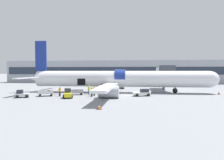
{
  "coord_description": "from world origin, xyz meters",
  "views": [
    {
      "loc": [
        1.87,
        -38.82,
        4.71
      ],
      "look_at": [
        -2.88,
        1.75,
        2.82
      ],
      "focal_mm": 32.0,
      "sensor_mm": 36.0,
      "label": 1
    }
  ],
  "objects_px": {
    "ground_crew_loader_b": "(60,91)",
    "ground_crew_supervisor": "(92,91)",
    "baggage_cart_loading": "(76,92)",
    "ground_crew_loader_a": "(89,90)",
    "baggage_tug_mid": "(68,94)",
    "baggage_tug_lead": "(22,94)",
    "baggage_cart_queued": "(46,93)",
    "ground_crew_helper": "(94,91)",
    "baggage_tug_rear": "(142,93)",
    "airplane": "(118,79)",
    "ground_crew_driver": "(92,92)"
  },
  "relations": [
    {
      "from": "baggage_tug_rear",
      "to": "ground_crew_loader_a",
      "type": "relative_size",
      "value": 1.94
    },
    {
      "from": "baggage_cart_queued",
      "to": "ground_crew_supervisor",
      "type": "relative_size",
      "value": 2.42
    },
    {
      "from": "baggage_tug_lead",
      "to": "ground_crew_helper",
      "type": "relative_size",
      "value": 1.57
    },
    {
      "from": "baggage_tug_mid",
      "to": "baggage_cart_queued",
      "type": "relative_size",
      "value": 0.76
    },
    {
      "from": "baggage_cart_queued",
      "to": "ground_crew_loader_b",
      "type": "xyz_separation_m",
      "value": [
        2.71,
        -0.16,
        0.41
      ]
    },
    {
      "from": "ground_crew_loader_b",
      "to": "ground_crew_supervisor",
      "type": "bearing_deg",
      "value": 24.14
    },
    {
      "from": "baggage_cart_loading",
      "to": "ground_crew_helper",
      "type": "height_order",
      "value": "ground_crew_helper"
    },
    {
      "from": "ground_crew_supervisor",
      "to": "ground_crew_helper",
      "type": "relative_size",
      "value": 0.9
    },
    {
      "from": "airplane",
      "to": "baggage_tug_rear",
      "type": "distance_m",
      "value": 7.95
    },
    {
      "from": "baggage_tug_mid",
      "to": "ground_crew_helper",
      "type": "xyz_separation_m",
      "value": [
        3.96,
        3.51,
        0.24
      ]
    },
    {
      "from": "baggage_cart_loading",
      "to": "baggage_cart_queued",
      "type": "bearing_deg",
      "value": -152.75
    },
    {
      "from": "ground_crew_loader_b",
      "to": "ground_crew_driver",
      "type": "bearing_deg",
      "value": 0.87
    },
    {
      "from": "airplane",
      "to": "ground_crew_loader_a",
      "type": "xyz_separation_m",
      "value": [
        -5.44,
        -4.29,
        -1.89
      ]
    },
    {
      "from": "baggage_tug_mid",
      "to": "baggage_cart_queued",
      "type": "xyz_separation_m",
      "value": [
        -4.88,
        2.04,
        -0.18
      ]
    },
    {
      "from": "airplane",
      "to": "ground_crew_helper",
      "type": "bearing_deg",
      "value": -121.97
    },
    {
      "from": "baggage_tug_rear",
      "to": "ground_crew_supervisor",
      "type": "relative_size",
      "value": 2.21
    },
    {
      "from": "ground_crew_driver",
      "to": "ground_crew_supervisor",
      "type": "height_order",
      "value": "ground_crew_driver"
    },
    {
      "from": "ground_crew_loader_a",
      "to": "ground_crew_driver",
      "type": "xyz_separation_m",
      "value": [
        1.37,
        -3.55,
        -0.03
      ]
    },
    {
      "from": "baggage_cart_queued",
      "to": "ground_crew_supervisor",
      "type": "distance_m",
      "value": 8.57
    },
    {
      "from": "ground_crew_helper",
      "to": "baggage_cart_queued",
      "type": "bearing_deg",
      "value": -170.53
    },
    {
      "from": "baggage_tug_mid",
      "to": "airplane",
      "type": "bearing_deg",
      "value": 51.17
    },
    {
      "from": "airplane",
      "to": "ground_crew_supervisor",
      "type": "height_order",
      "value": "airplane"
    },
    {
      "from": "baggage_cart_queued",
      "to": "ground_crew_driver",
      "type": "distance_m",
      "value": 8.7
    },
    {
      "from": "airplane",
      "to": "ground_crew_supervisor",
      "type": "distance_m",
      "value": 7.36
    },
    {
      "from": "baggage_cart_loading",
      "to": "ground_crew_helper",
      "type": "distance_m",
      "value": 3.99
    },
    {
      "from": "baggage_tug_lead",
      "to": "ground_crew_driver",
      "type": "xyz_separation_m",
      "value": [
        12.08,
        2.32,
        0.34
      ]
    },
    {
      "from": "ground_crew_loader_a",
      "to": "ground_crew_loader_b",
      "type": "xyz_separation_m",
      "value": [
        -4.61,
        -3.64,
        -0.04
      ]
    },
    {
      "from": "ground_crew_helper",
      "to": "baggage_tug_mid",
      "type": "bearing_deg",
      "value": -138.46
    },
    {
      "from": "airplane",
      "to": "ground_crew_loader_b",
      "type": "bearing_deg",
      "value": -141.75
    },
    {
      "from": "baggage_cart_loading",
      "to": "ground_crew_driver",
      "type": "bearing_deg",
      "value": -36.1
    },
    {
      "from": "ground_crew_loader_a",
      "to": "ground_crew_driver",
      "type": "bearing_deg",
      "value": -68.97
    },
    {
      "from": "airplane",
      "to": "ground_crew_loader_a",
      "type": "distance_m",
      "value": 7.18
    },
    {
      "from": "baggage_tug_mid",
      "to": "ground_crew_supervisor",
      "type": "xyz_separation_m",
      "value": [
        3.37,
        4.36,
        0.15
      ]
    },
    {
      "from": "ground_crew_driver",
      "to": "ground_crew_helper",
      "type": "distance_m",
      "value": 1.55
    },
    {
      "from": "baggage_cart_loading",
      "to": "ground_crew_driver",
      "type": "xyz_separation_m",
      "value": [
        3.65,
        -2.66,
        0.45
      ]
    },
    {
      "from": "baggage_cart_loading",
      "to": "ground_crew_loader_a",
      "type": "height_order",
      "value": "ground_crew_loader_a"
    },
    {
      "from": "baggage_tug_lead",
      "to": "baggage_tug_rear",
      "type": "relative_size",
      "value": 0.79
    },
    {
      "from": "baggage_tug_mid",
      "to": "ground_crew_supervisor",
      "type": "height_order",
      "value": "baggage_tug_mid"
    },
    {
      "from": "baggage_tug_rear",
      "to": "ground_crew_helper",
      "type": "xyz_separation_m",
      "value": [
        -9.04,
        -0.64,
        0.35
      ]
    },
    {
      "from": "baggage_cart_loading",
      "to": "baggage_tug_lead",
      "type": "bearing_deg",
      "value": -149.42
    },
    {
      "from": "baggage_tug_lead",
      "to": "ground_crew_driver",
      "type": "relative_size",
      "value": 1.58
    },
    {
      "from": "ground_crew_helper",
      "to": "ground_crew_supervisor",
      "type": "bearing_deg",
      "value": 125.25
    },
    {
      "from": "airplane",
      "to": "baggage_tug_lead",
      "type": "height_order",
      "value": "airplane"
    },
    {
      "from": "baggage_tug_lead",
      "to": "ground_crew_supervisor",
      "type": "xyz_separation_m",
      "value": [
        11.63,
        4.7,
        0.25
      ]
    },
    {
      "from": "baggage_cart_queued",
      "to": "ground_crew_supervisor",
      "type": "xyz_separation_m",
      "value": [
        8.24,
        2.32,
        0.34
      ]
    },
    {
      "from": "ground_crew_driver",
      "to": "ground_crew_supervisor",
      "type": "bearing_deg",
      "value": 100.62
    },
    {
      "from": "baggage_tug_mid",
      "to": "ground_crew_loader_b",
      "type": "height_order",
      "value": "ground_crew_loader_b"
    },
    {
      "from": "baggage_tug_mid",
      "to": "baggage_cart_loading",
      "type": "xyz_separation_m",
      "value": [
        0.16,
        4.63,
        -0.21
      ]
    },
    {
      "from": "baggage_tug_mid",
      "to": "baggage_tug_rear",
      "type": "relative_size",
      "value": 0.83
    },
    {
      "from": "baggage_tug_lead",
      "to": "ground_crew_helper",
      "type": "xyz_separation_m",
      "value": [
        12.23,
        3.86,
        0.35
      ]
    }
  ]
}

